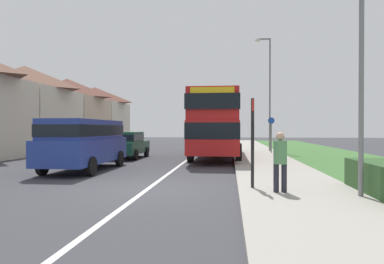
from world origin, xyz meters
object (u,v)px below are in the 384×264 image
(parked_car_dark_green, at_px, (127,144))
(pedestrian_at_stop, at_px, (280,159))
(street_lamp_mid, at_px, (269,88))
(street_lamp_near, at_px, (357,11))
(bus_stop_sign, at_px, (253,136))
(double_decker_bus, at_px, (217,122))
(parked_van_blue, at_px, (85,140))
(cycle_route_sign, at_px, (271,133))

(parked_car_dark_green, height_order, pedestrian_at_stop, pedestrian_at_stop)
(pedestrian_at_stop, relative_size, street_lamp_mid, 0.20)
(pedestrian_at_stop, relative_size, street_lamp_near, 0.21)
(bus_stop_sign, relative_size, street_lamp_near, 0.32)
(parked_car_dark_green, distance_m, street_lamp_near, 14.95)
(bus_stop_sign, bearing_deg, pedestrian_at_stop, -45.37)
(double_decker_bus, bearing_deg, parked_van_blue, -126.90)
(double_decker_bus, bearing_deg, street_lamp_mid, 54.71)
(double_decker_bus, height_order, parked_van_blue, double_decker_bus)
(parked_car_dark_green, distance_m, street_lamp_mid, 11.51)
(parked_car_dark_green, distance_m, pedestrian_at_stop, 13.18)
(bus_stop_sign, relative_size, cycle_route_sign, 1.03)
(parked_van_blue, xyz_separation_m, parked_car_dark_green, (0.01, 5.97, -0.40))
(street_lamp_near, bearing_deg, pedestrian_at_stop, 170.22)
(bus_stop_sign, bearing_deg, parked_car_dark_green, 123.02)
(parked_van_blue, bearing_deg, parked_car_dark_green, 89.91)
(parked_car_dark_green, relative_size, street_lamp_mid, 0.49)
(street_lamp_mid, bearing_deg, parked_car_dark_green, -145.21)
(parked_van_blue, xyz_separation_m, cycle_route_sign, (8.86, 10.09, 0.16))
(parked_van_blue, bearing_deg, pedestrian_at_stop, -34.08)
(bus_stop_sign, height_order, street_lamp_mid, street_lamp_mid)
(parked_van_blue, relative_size, pedestrian_at_stop, 3.24)
(double_decker_bus, bearing_deg, cycle_route_sign, 40.60)
(double_decker_bus, height_order, parked_car_dark_green, double_decker_bus)
(parked_car_dark_green, height_order, cycle_route_sign, cycle_route_sign)
(street_lamp_near, bearing_deg, street_lamp_mid, 90.75)
(pedestrian_at_stop, bearing_deg, bus_stop_sign, 134.63)
(cycle_route_sign, distance_m, street_lamp_near, 15.70)
(double_decker_bus, bearing_deg, parked_car_dark_green, -168.82)
(street_lamp_near, relative_size, street_lamp_mid, 0.96)
(parked_car_dark_green, xyz_separation_m, cycle_route_sign, (8.85, 4.12, 0.56))
(double_decker_bus, relative_size, street_lamp_mid, 1.29)
(cycle_route_sign, bearing_deg, bus_stop_sign, -98.58)
(bus_stop_sign, bearing_deg, cycle_route_sign, 81.42)
(parked_van_blue, distance_m, pedestrian_at_stop, 8.88)
(double_decker_bus, xyz_separation_m, parked_van_blue, (-5.26, -7.01, -0.87))
(cycle_route_sign, bearing_deg, parked_car_dark_green, -155.04)
(parked_car_dark_green, bearing_deg, street_lamp_mid, 34.79)
(cycle_route_sign, xyz_separation_m, street_lamp_mid, (0.04, 2.06, 3.34))
(parked_car_dark_green, bearing_deg, cycle_route_sign, 24.96)
(bus_stop_sign, xyz_separation_m, cycle_route_sign, (2.17, 14.39, -0.11))
(parked_car_dark_green, distance_m, cycle_route_sign, 9.78)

